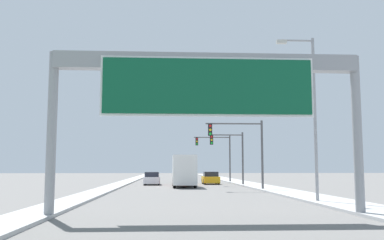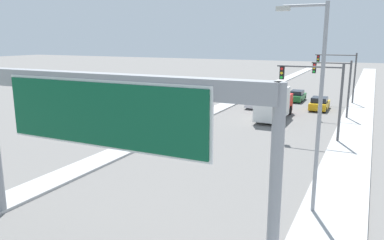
% 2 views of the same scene
% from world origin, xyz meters
% --- Properties ---
extents(sidewalk_right, '(3.00, 120.00, 0.15)m').
position_xyz_m(sidewalk_right, '(7.75, 60.00, 0.07)').
color(sidewalk_right, '#ABABAB').
rests_on(sidewalk_right, ground).
extents(median_strip_left, '(2.00, 120.00, 0.15)m').
position_xyz_m(median_strip_left, '(-7.25, 60.00, 0.07)').
color(median_strip_left, '#ABABAB').
rests_on(median_strip_left, ground).
extents(sign_gantry, '(13.30, 0.73, 6.85)m').
position_xyz_m(sign_gantry, '(0.00, 17.87, 5.53)').
color(sign_gantry, gray).
rests_on(sign_gantry, ground).
extents(car_near_left, '(1.81, 4.28, 1.48)m').
position_xyz_m(car_near_left, '(-3.50, 50.49, 0.70)').
color(car_near_left, silver).
rests_on(car_near_left, ground).
extents(car_far_left, '(1.70, 4.40, 1.43)m').
position_xyz_m(car_far_left, '(0.00, 57.22, 0.68)').
color(car_far_left, '#1E662D').
rests_on(car_far_left, ground).
extents(car_mid_left, '(1.89, 4.21, 1.50)m').
position_xyz_m(car_mid_left, '(3.50, 52.07, 0.70)').
color(car_mid_left, gold).
rests_on(car_mid_left, ground).
extents(truck_box_primary, '(2.32, 7.82, 3.23)m').
position_xyz_m(truck_box_primary, '(0.00, 44.59, 1.64)').
color(truck_box_primary, red).
rests_on(truck_box_primary, ground).
extents(traffic_light_near_intersection, '(5.17, 0.32, 6.22)m').
position_xyz_m(traffic_light_near_intersection, '(5.09, 38.00, 4.25)').
color(traffic_light_near_intersection, '#4C4C4F').
rests_on(traffic_light_near_intersection, ground).
extents(traffic_light_mid_block, '(3.93, 0.32, 5.96)m').
position_xyz_m(traffic_light_mid_block, '(5.50, 48.00, 4.00)').
color(traffic_light_mid_block, '#4C4C4F').
rests_on(traffic_light_mid_block, ground).
extents(traffic_light_far_intersection, '(5.00, 0.32, 6.38)m').
position_xyz_m(traffic_light_far_intersection, '(5.17, 58.00, 4.34)').
color(traffic_light_far_intersection, '#4C4C4F').
rests_on(traffic_light_far_intersection, ground).
extents(street_lamp_right, '(2.25, 0.28, 9.63)m').
position_xyz_m(street_lamp_right, '(6.61, 24.34, 5.56)').
color(street_lamp_right, gray).
rests_on(street_lamp_right, ground).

